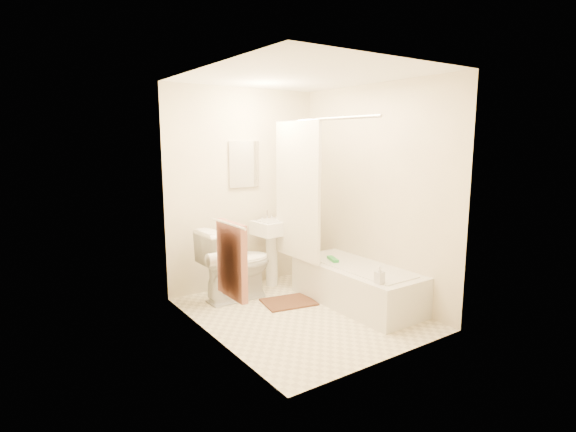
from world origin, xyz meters
TOP-DOWN VIEW (x-y plane):
  - floor at (0.00, 0.00)m, footprint 2.40×2.40m
  - ceiling at (0.00, 0.00)m, footprint 2.40×2.40m
  - wall_back at (0.00, 1.20)m, footprint 2.00×0.02m
  - wall_left at (-1.00, 0.00)m, footprint 0.02×2.40m
  - wall_right at (1.00, 0.00)m, footprint 0.02×2.40m
  - mirror at (0.00, 1.18)m, footprint 0.40×0.03m
  - curtain_rod at (0.30, 0.10)m, footprint 0.03×1.70m
  - shower_curtain at (0.30, 0.50)m, footprint 0.04×0.80m
  - towel_bar at (-0.96, -0.25)m, footprint 0.02×0.60m
  - towel at (-0.93, -0.25)m, footprint 0.06×0.45m
  - toilet_paper at (-0.93, 0.12)m, footprint 0.11×0.12m
  - toilet at (-0.35, 0.78)m, footprint 0.84×0.48m
  - sink at (0.25, 0.95)m, footprint 0.48×0.40m
  - bathtub at (0.67, -0.11)m, footprint 0.66×1.52m
  - bath_mat at (0.07, 0.33)m, footprint 0.63×0.52m
  - soap_bottle at (0.44, -0.67)m, footprint 0.08×0.08m
  - scrub_brush at (0.58, 0.20)m, footprint 0.13×0.23m

SIDE VIEW (x-z plane):
  - floor at x=0.00m, z-range 0.00..0.00m
  - bath_mat at x=0.07m, z-range 0.00..0.02m
  - bathtub at x=0.67m, z-range 0.00..0.43m
  - toilet at x=-0.35m, z-range 0.00..0.82m
  - sink at x=0.25m, z-range 0.00..0.89m
  - scrub_brush at x=0.58m, z-range 0.43..0.47m
  - soap_bottle at x=0.44m, z-range 0.43..0.60m
  - toilet_paper at x=-0.93m, z-range 0.64..0.76m
  - towel at x=-0.93m, z-range 0.45..1.11m
  - towel_bar at x=-0.96m, z-range 1.09..1.11m
  - wall_back at x=0.00m, z-range 0.00..2.40m
  - wall_left at x=-1.00m, z-range 0.00..2.40m
  - wall_right at x=1.00m, z-range 0.00..2.40m
  - shower_curtain at x=0.30m, z-range 0.44..2.00m
  - mirror at x=0.00m, z-range 1.23..1.77m
  - curtain_rod at x=0.30m, z-range 1.98..2.02m
  - ceiling at x=0.00m, z-range 2.40..2.40m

